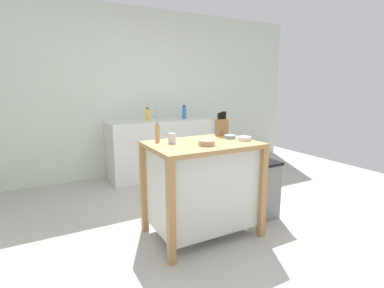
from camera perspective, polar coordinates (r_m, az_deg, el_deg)
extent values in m
plane|color=#ADA8A0|center=(2.93, 5.91, -17.72)|extent=(6.98, 6.98, 0.00)
cube|color=silver|center=(4.82, -10.92, 9.72)|extent=(5.98, 0.10, 2.60)
cube|color=#AD7F4C|center=(2.70, 2.03, -0.11)|extent=(1.00, 0.69, 0.04)
cube|color=silver|center=(2.81, 1.97, -8.22)|extent=(0.90, 0.59, 0.77)
cube|color=#AD7F4C|center=(2.36, -4.14, -13.45)|extent=(0.06, 0.06, 0.87)
cube|color=#AD7F4C|center=(2.85, 13.57, -9.31)|extent=(0.06, 0.06, 0.87)
cube|color=#AD7F4C|center=(2.91, -9.37, -8.68)|extent=(0.06, 0.06, 0.87)
cube|color=#AD7F4C|center=(3.32, 6.21, -6.07)|extent=(0.06, 0.06, 0.87)
cube|color=olive|center=(3.09, 5.80, 3.28)|extent=(0.11, 0.09, 0.17)
cylinder|color=black|center=(3.05, 5.16, 5.43)|extent=(0.02, 0.02, 0.07)
cylinder|color=black|center=(3.06, 5.50, 5.50)|extent=(0.02, 0.02, 0.07)
cylinder|color=black|center=(3.07, 5.85, 5.59)|extent=(0.02, 0.02, 0.08)
cylinder|color=black|center=(3.08, 6.19, 5.62)|extent=(0.02, 0.02, 0.08)
cylinder|color=black|center=(3.10, 6.52, 5.61)|extent=(0.02, 0.02, 0.08)
cylinder|color=gray|center=(2.92, 7.38, 1.42)|extent=(0.12, 0.12, 0.03)
cylinder|color=#49555B|center=(2.92, 7.38, 1.69)|extent=(0.10, 0.10, 0.01)
cylinder|color=tan|center=(2.57, 2.87, 0.26)|extent=(0.14, 0.14, 0.05)
cylinder|color=brown|center=(2.56, 2.87, 0.69)|extent=(0.12, 0.12, 0.01)
cylinder|color=silver|center=(2.84, 10.18, 1.08)|extent=(0.13, 0.13, 0.04)
cylinder|color=gray|center=(2.84, 10.19, 1.39)|extent=(0.11, 0.11, 0.01)
cylinder|color=silver|center=(2.66, -3.93, 1.13)|extent=(0.07, 0.07, 0.09)
cylinder|color=tan|center=(2.77, -6.75, 2.20)|extent=(0.04, 0.04, 0.16)
sphere|color=#99999E|center=(2.76, -6.79, 4.06)|extent=(0.03, 0.03, 0.03)
cube|color=slate|center=(3.28, 13.28, -8.95)|extent=(0.34, 0.26, 0.60)
cube|color=black|center=(3.19, 13.54, -3.63)|extent=(0.36, 0.28, 0.03)
cube|color=silver|center=(4.68, -6.29, -0.74)|extent=(1.60, 0.60, 0.89)
cube|color=silver|center=(4.59, -6.31, 4.49)|extent=(0.44, 0.36, 0.03)
cylinder|color=#B7BCC1|center=(4.72, -7.09, 6.19)|extent=(0.02, 0.02, 0.22)
cylinder|color=blue|center=(4.72, -1.55, 6.14)|extent=(0.06, 0.06, 0.20)
cylinder|color=black|center=(4.71, -1.55, 7.50)|extent=(0.04, 0.04, 0.02)
cylinder|color=yellow|center=(4.46, -8.71, 5.59)|extent=(0.05, 0.05, 0.18)
cylinder|color=black|center=(4.45, -8.75, 6.92)|extent=(0.03, 0.03, 0.02)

